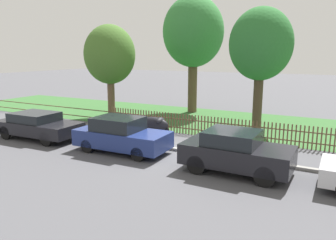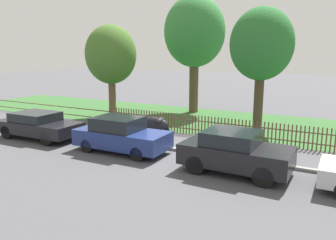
# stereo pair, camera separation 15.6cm
# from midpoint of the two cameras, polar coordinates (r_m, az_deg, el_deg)

# --- Properties ---
(ground_plane) EXTENTS (120.00, 120.00, 0.00)m
(ground_plane) POSITION_cam_midpoint_polar(r_m,az_deg,el_deg) (13.79, 4.35, -5.98)
(ground_plane) COLOR #4C4C51
(kerb_stone) EXTENTS (43.98, 0.20, 0.12)m
(kerb_stone) POSITION_cam_midpoint_polar(r_m,az_deg,el_deg) (13.86, 4.52, -5.63)
(kerb_stone) COLOR gray
(kerb_stone) RESTS_ON ground
(grass_strip) EXTENTS (43.98, 7.85, 0.01)m
(grass_strip) POSITION_cam_midpoint_polar(r_m,az_deg,el_deg) (20.15, 12.37, -0.60)
(grass_strip) COLOR #33602D
(grass_strip) RESTS_ON ground
(park_fence) EXTENTS (43.98, 0.05, 1.06)m
(park_fence) POSITION_cam_midpoint_polar(r_m,az_deg,el_deg) (16.39, 8.68, -1.35)
(park_fence) COLOR brown
(park_fence) RESTS_ON ground
(parked_car_silver_hatchback) EXTENTS (4.41, 1.96, 1.29)m
(parked_car_silver_hatchback) POSITION_cam_midpoint_polar(r_m,az_deg,el_deg) (17.36, -21.97, -0.81)
(parked_car_silver_hatchback) COLOR black
(parked_car_silver_hatchback) RESTS_ON ground
(parked_car_black_saloon) EXTENTS (4.09, 1.83, 1.49)m
(parked_car_black_saloon) POSITION_cam_midpoint_polar(r_m,az_deg,el_deg) (14.08, -8.45, -2.58)
(parked_car_black_saloon) COLOR navy
(parked_car_black_saloon) RESTS_ON ground
(parked_car_navy_estate) EXTENTS (3.80, 1.89, 1.49)m
(parked_car_navy_estate) POSITION_cam_midpoint_polar(r_m,az_deg,el_deg) (11.75, 11.35, -5.38)
(parked_car_navy_estate) COLOR black
(parked_car_navy_estate) RESTS_ON ground
(covered_motorcycle) EXTENTS (1.86, 0.81, 0.99)m
(covered_motorcycle) POSITION_cam_midpoint_polar(r_m,az_deg,el_deg) (16.66, -2.83, -0.74)
(covered_motorcycle) COLOR black
(covered_motorcycle) RESTS_ON ground
(tree_nearest_kerb) EXTENTS (3.24, 3.24, 5.94)m
(tree_nearest_kerb) POSITION_cam_midpoint_polar(r_m,az_deg,el_deg) (21.47, -10.32, 11.06)
(tree_nearest_kerb) COLOR brown
(tree_nearest_kerb) RESTS_ON ground
(tree_behind_motorcycle) EXTENTS (4.20, 4.20, 8.03)m
(tree_behind_motorcycle) POSITION_cam_midpoint_polar(r_m,az_deg,el_deg) (23.34, 4.22, 14.91)
(tree_behind_motorcycle) COLOR brown
(tree_behind_motorcycle) RESTS_ON ground
(tree_mid_park) EXTENTS (3.30, 3.30, 6.52)m
(tree_mid_park) POSITION_cam_midpoint_polar(r_m,az_deg,el_deg) (18.20, 15.60, 12.45)
(tree_mid_park) COLOR #473828
(tree_mid_park) RESTS_ON ground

